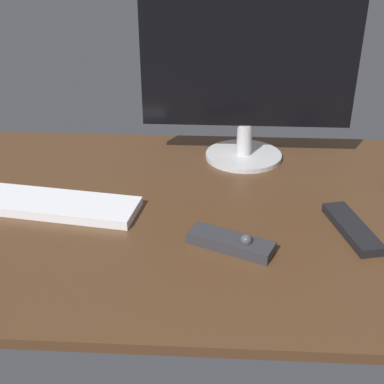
{
  "coord_description": "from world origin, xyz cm",
  "views": [
    {
      "loc": [
        4.84,
        -97.07,
        57.06
      ],
      "look_at": [
        -0.37,
        -4.63,
        8.0
      ],
      "focal_mm": 47.48,
      "sensor_mm": 36.0,
      "label": 1
    }
  ],
  "objects_px": {
    "monitor": "(248,71)",
    "tv_remote": "(352,228)",
    "keyboard": "(58,205)",
    "media_remote": "(232,242)"
  },
  "relations": [
    {
      "from": "media_remote",
      "to": "tv_remote",
      "type": "xyz_separation_m",
      "value": [
        0.24,
        0.07,
        -0.0
      ]
    },
    {
      "from": "monitor",
      "to": "tv_remote",
      "type": "height_order",
      "value": "monitor"
    },
    {
      "from": "monitor",
      "to": "tv_remote",
      "type": "relative_size",
      "value": 2.87
    },
    {
      "from": "media_remote",
      "to": "tv_remote",
      "type": "height_order",
      "value": "media_remote"
    },
    {
      "from": "tv_remote",
      "to": "monitor",
      "type": "bearing_deg",
      "value": -163.46
    },
    {
      "from": "media_remote",
      "to": "keyboard",
      "type": "bearing_deg",
      "value": -174.8
    },
    {
      "from": "monitor",
      "to": "keyboard",
      "type": "relative_size",
      "value": 1.5
    },
    {
      "from": "keyboard",
      "to": "media_remote",
      "type": "xyz_separation_m",
      "value": [
        0.38,
        -0.13,
        0.0
      ]
    },
    {
      "from": "keyboard",
      "to": "media_remote",
      "type": "relative_size",
      "value": 2.03
    },
    {
      "from": "keyboard",
      "to": "tv_remote",
      "type": "distance_m",
      "value": 0.62
    }
  ]
}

